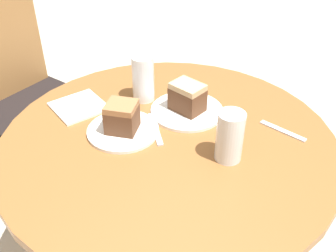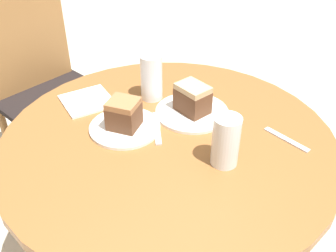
# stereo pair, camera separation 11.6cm
# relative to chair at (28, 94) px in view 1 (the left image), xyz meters

# --- Properties ---
(table) EXTENTS (1.02, 1.02, 0.71)m
(table) POSITION_rel_chair_xyz_m (0.02, -0.88, 0.03)
(table) COLOR brown
(table) RESTS_ON ground_plane
(chair) EXTENTS (0.52, 0.53, 1.00)m
(chair) POSITION_rel_chair_xyz_m (0.00, 0.00, 0.00)
(chair) COLOR olive
(chair) RESTS_ON ground_plane
(plate_near) EXTENTS (0.24, 0.24, 0.01)m
(plate_near) POSITION_rel_chair_xyz_m (0.16, -0.83, 0.21)
(plate_near) COLOR white
(plate_near) RESTS_ON table
(plate_far) EXTENTS (0.22, 0.22, 0.01)m
(plate_far) POSITION_rel_chair_xyz_m (-0.06, -0.76, 0.21)
(plate_far) COLOR white
(plate_far) RESTS_ON table
(cake_slice_near) EXTENTS (0.08, 0.11, 0.09)m
(cake_slice_near) POSITION_rel_chair_xyz_m (0.16, -0.83, 0.26)
(cake_slice_near) COLOR brown
(cake_slice_near) RESTS_ON plate_near
(cake_slice_far) EXTENTS (0.12, 0.12, 0.09)m
(cake_slice_far) POSITION_rel_chair_xyz_m (-0.06, -0.76, 0.26)
(cake_slice_far) COLOR brown
(cake_slice_far) RESTS_ON plate_far
(glass_lemonade) EXTENTS (0.07, 0.07, 0.16)m
(glass_lemonade) POSITION_rel_chair_xyz_m (0.12, -0.66, 0.27)
(glass_lemonade) COLOR silver
(glass_lemonade) RESTS_ON table
(glass_water) EXTENTS (0.08, 0.08, 0.15)m
(glass_water) POSITION_rel_chair_xyz_m (0.07, -1.07, 0.27)
(glass_water) COLOR silver
(glass_water) RESTS_ON table
(napkin_stack) EXTENTS (0.18, 0.18, 0.01)m
(napkin_stack) POSITION_rel_chair_xyz_m (-0.07, -0.55, 0.21)
(napkin_stack) COLOR white
(napkin_stack) RESTS_ON table
(fork) EXTENTS (0.11, 0.15, 0.00)m
(fork) POSITION_rel_chair_xyz_m (0.02, -0.82, 0.20)
(fork) COLOR silver
(fork) RESTS_ON table
(spoon) EXTENTS (0.02, 0.15, 0.00)m
(spoon) POSITION_rel_chair_xyz_m (0.29, -1.11, 0.20)
(spoon) COLOR silver
(spoon) RESTS_ON table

